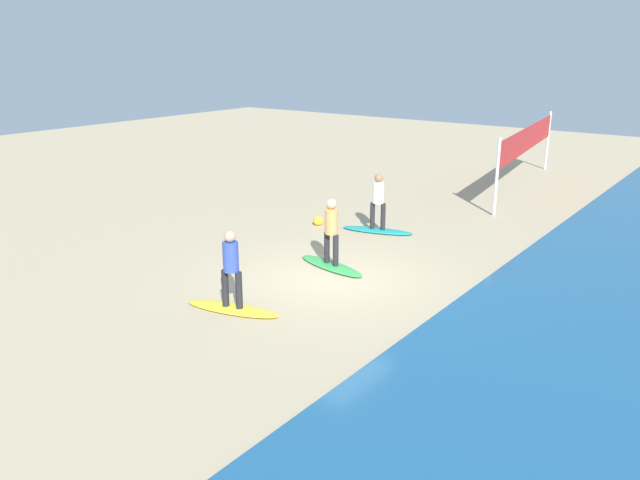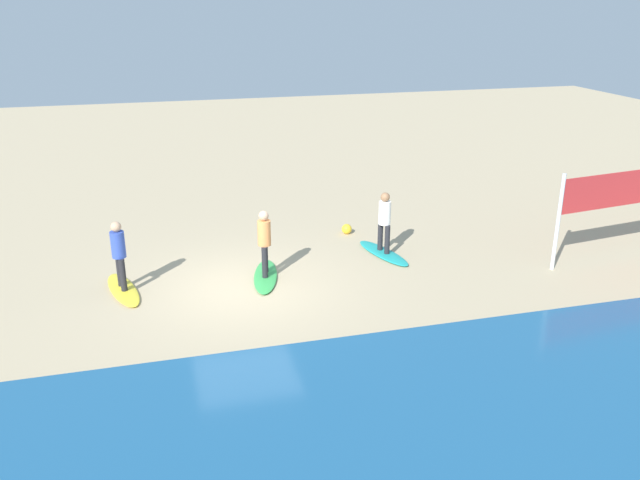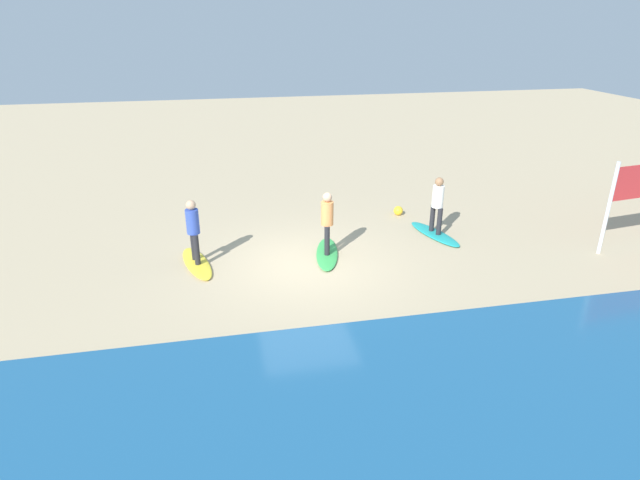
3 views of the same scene
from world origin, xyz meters
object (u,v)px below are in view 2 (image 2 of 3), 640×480
surfer_teal (384,218)px  surfer_green (264,238)px  surfboard_green (266,276)px  surfboard_yellow (123,290)px  beach_ball (347,229)px  surfer_yellow (119,250)px  surfboard_teal (383,253)px

surfer_teal → surfer_green: size_ratio=1.00×
surfer_teal → surfboard_green: (3.33, 0.71, -0.99)m
surfboard_green → surfboard_yellow: 3.37m
surfer_green → surfboard_yellow: 3.52m
surfboard_green → surfboard_yellow: bearing=-79.1°
surfer_teal → beach_ball: (0.47, -1.81, -0.89)m
surfer_yellow → beach_ball: 6.75m
surfboard_teal → surfer_yellow: bearing=-99.7°
surfer_teal → surfer_yellow: 6.73m
surfboard_green → surfer_yellow: size_ratio=1.28×
surfboard_teal → surfboard_yellow: size_ratio=1.00×
surfboard_yellow → beach_ball: beach_ball is taller
beach_ball → surfboard_teal: bearing=104.4°
surfboard_teal → surfer_teal: size_ratio=1.28×
surfboard_green → surfboard_yellow: (3.37, -0.09, 0.00)m
surfboard_green → beach_ball: bearing=143.8°
surfboard_teal → surfer_teal: (0.00, 0.00, 0.99)m
beach_ball → surfboard_yellow: bearing=21.3°
surfboard_yellow → surfer_yellow: (0.00, 0.00, 0.99)m
surfer_green → surfer_yellow: 3.37m
surfboard_teal → surfboard_green: same height
surfboard_yellow → surfboard_green: bearing=74.5°
surfboard_yellow → surfer_yellow: surfer_yellow is taller
surfboard_teal → beach_ball: bearing=179.5°
surfer_yellow → surfboard_yellow: bearing=-90.0°
surfer_yellow → surfboard_green: bearing=178.4°
surfboard_teal → surfboard_yellow: bearing=-99.7°
surfer_teal → surfboard_yellow: surfer_teal is taller
surfboard_green → surfer_teal: bearing=114.5°
surfer_teal → beach_ball: surfer_teal is taller
surfboard_green → surfer_yellow: bearing=-79.1°
surfboard_teal → beach_ball: (0.47, -1.81, 0.10)m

